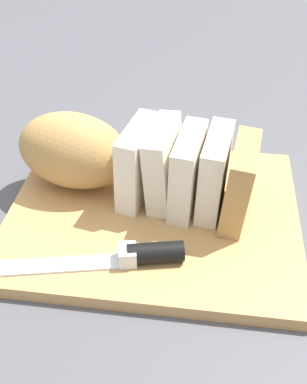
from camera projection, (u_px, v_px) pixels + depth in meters
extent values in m
plane|color=#4C4C51|center=(154.00, 220.00, 0.60)|extent=(3.00, 3.00, 0.00)
cube|color=tan|center=(154.00, 215.00, 0.60)|extent=(0.38, 0.31, 0.02)
ellipsoid|color=tan|center=(73.00, 151.00, 0.60)|extent=(0.16, 0.11, 0.10)
cube|color=#F2E8CC|center=(138.00, 163.00, 0.58)|extent=(0.04, 0.09, 0.10)
cube|color=#F2E8CC|center=(164.00, 164.00, 0.58)|extent=(0.04, 0.09, 0.11)
cube|color=#F2E8CC|center=(187.00, 172.00, 0.57)|extent=(0.04, 0.09, 0.10)
cube|color=#F2E8CC|center=(214.00, 173.00, 0.56)|extent=(0.04, 0.09, 0.10)
cube|color=tan|center=(239.00, 183.00, 0.55)|extent=(0.04, 0.09, 0.11)
cube|color=silver|center=(45.00, 266.00, 0.52)|extent=(0.19, 0.07, 0.00)
cylinder|color=black|center=(156.00, 253.00, 0.52)|extent=(0.07, 0.04, 0.02)
cube|color=silver|center=(127.00, 255.00, 0.52)|extent=(0.03, 0.03, 0.02)
sphere|color=#A8753D|center=(185.00, 200.00, 0.60)|extent=(0.00, 0.00, 0.00)
sphere|color=#A8753D|center=(147.00, 172.00, 0.65)|extent=(0.00, 0.00, 0.00)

